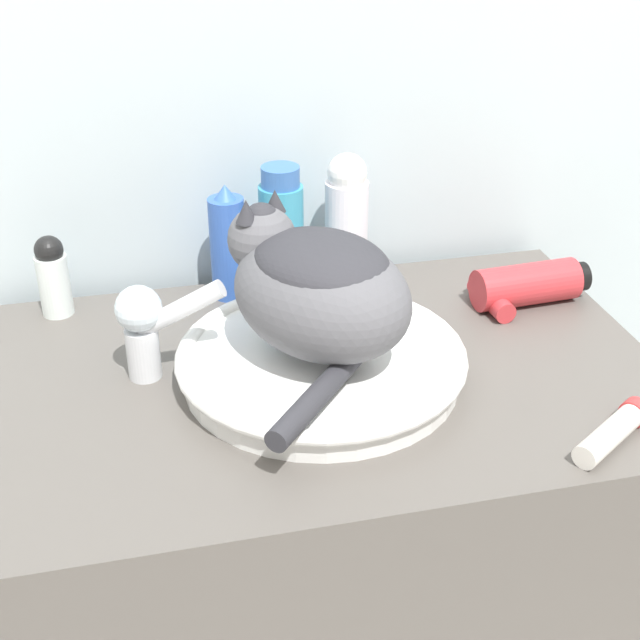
% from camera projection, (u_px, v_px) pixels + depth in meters
% --- Properties ---
extents(wall_back, '(8.00, 0.05, 2.40)m').
position_uv_depth(wall_back, '(264.00, 34.00, 1.30)').
color(wall_back, silver).
rests_on(wall_back, ground_plane).
extents(vanity_counter, '(0.92, 0.59, 0.83)m').
position_uv_depth(vanity_counter, '(319.00, 595.00, 1.39)').
color(vanity_counter, '#56514C').
rests_on(vanity_counter, ground_plane).
extents(sink_basin, '(0.38, 0.38, 0.05)m').
position_uv_depth(sink_basin, '(318.00, 362.00, 1.16)').
color(sink_basin, white).
rests_on(sink_basin, vanity_counter).
extents(cat, '(0.30, 0.37, 0.18)m').
position_uv_depth(cat, '(313.00, 286.00, 1.11)').
color(cat, '#56565B').
rests_on(cat, sink_basin).
extents(faucet, '(0.14, 0.07, 0.14)m').
position_uv_depth(faucet, '(147.00, 323.00, 1.14)').
color(faucet, silver).
rests_on(faucet, vanity_counter).
extents(mouthwash_bottle, '(0.07, 0.07, 0.20)m').
position_uv_depth(mouthwash_bottle, '(279.00, 233.00, 1.35)').
color(mouthwash_bottle, teal).
rests_on(mouthwash_bottle, vanity_counter).
extents(lotion_bottle_white, '(0.07, 0.07, 0.21)m').
position_uv_depth(lotion_bottle_white, '(346.00, 221.00, 1.37)').
color(lotion_bottle_white, silver).
rests_on(lotion_bottle_white, vanity_counter).
extents(spray_bottle_trigger, '(0.05, 0.05, 0.18)m').
position_uv_depth(spray_bottle_trigger, '(228.00, 246.00, 1.34)').
color(spray_bottle_trigger, '#335BB7').
rests_on(spray_bottle_trigger, vanity_counter).
extents(deodorant_stick, '(0.05, 0.05, 0.12)m').
position_uv_depth(deodorant_stick, '(53.00, 276.00, 1.30)').
color(deodorant_stick, silver).
rests_on(deodorant_stick, vanity_counter).
extents(cream_tube, '(0.13, 0.10, 0.03)m').
position_uv_depth(cream_tube, '(613.00, 432.00, 1.05)').
color(cream_tube, silver).
rests_on(cream_tube, vanity_counter).
extents(hair_dryer, '(0.18, 0.10, 0.06)m').
position_uv_depth(hair_dryer, '(524.00, 286.00, 1.34)').
color(hair_dryer, '#C63338').
rests_on(hair_dryer, vanity_counter).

